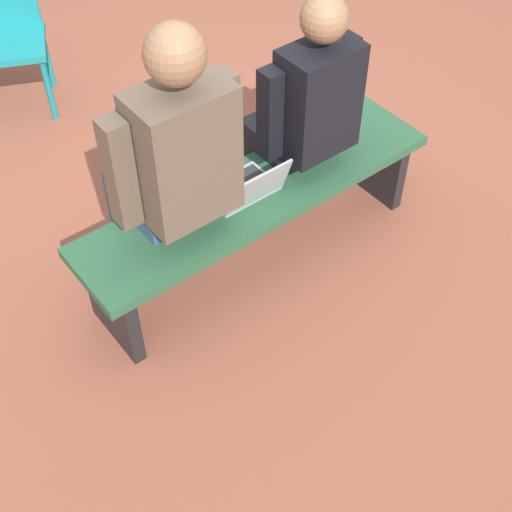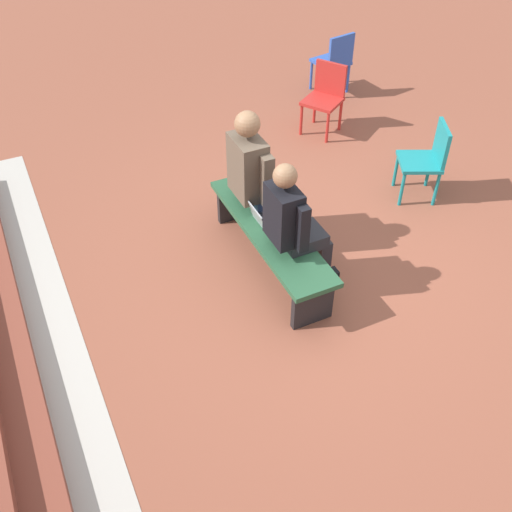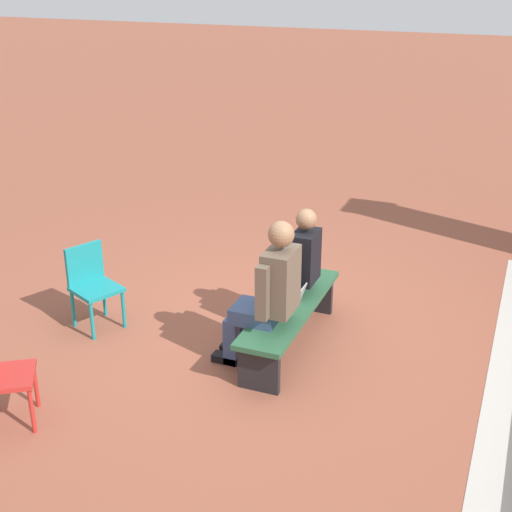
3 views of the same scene
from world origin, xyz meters
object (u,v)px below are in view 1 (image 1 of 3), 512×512
Objects in this scene: person_adult at (171,164)px; plastic_chair_mid_courtyard at (6,28)px; laptop at (246,188)px; bench at (257,204)px; person_student at (301,112)px.

person_adult reaches higher than plastic_chair_mid_courtyard.
person_adult is 1.93m from plastic_chair_mid_courtyard.
person_adult is 4.44× the size of laptop.
laptop reaches higher than bench.
bench is at bearing 169.66° from person_adult.
person_student is at bearing 179.44° from person_adult.
person_adult is (0.39, -0.07, 0.39)m from bench.
person_student is 2.03m from plastic_chair_mid_courtyard.
plastic_chair_mid_courtyard is at bearing -92.43° from person_adult.
bench is 5.62× the size of laptop.
plastic_chair_mid_courtyard reaches higher than laptop.
person_adult reaches higher than laptop.
bench is at bearing -170.50° from laptop.
laptop is (0.38, 0.08, -0.20)m from person_student.
laptop is 0.38× the size of plastic_chair_mid_courtyard.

